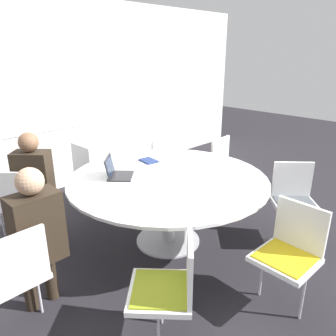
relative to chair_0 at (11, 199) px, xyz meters
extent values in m
plane|color=black|center=(1.18, -1.14, -0.52)|extent=(16.00, 16.00, 0.00)
cube|color=silver|center=(1.18, 1.09, 0.83)|extent=(8.00, 0.06, 2.70)
cube|color=white|center=(1.18, 1.06, 1.03)|extent=(1.80, 0.01, 1.30)
cylinder|color=#B7B7BC|center=(1.18, -1.14, -0.51)|extent=(0.69, 0.69, 0.02)
cylinder|color=#B7B7BC|center=(1.18, -1.14, -0.15)|extent=(0.15, 0.15, 0.71)
cylinder|color=white|center=(1.18, -1.14, 0.22)|extent=(2.04, 2.04, 0.03)
cube|color=white|center=(0.05, 0.05, -0.07)|extent=(0.61, 0.61, 0.04)
cube|color=olive|center=(0.05, 0.05, -0.05)|extent=(0.53, 0.54, 0.01)
cube|color=white|center=(-0.09, -0.09, 0.15)|extent=(0.31, 0.32, 0.40)
cylinder|color=silver|center=(-0.08, 0.18, -0.31)|extent=(0.02, 0.02, 0.43)
cylinder|color=silver|center=(0.17, -0.08, -0.31)|extent=(0.02, 0.02, 0.43)
cube|color=white|center=(-0.46, -1.16, -0.07)|extent=(0.45, 0.43, 0.04)
cube|color=#E04C1E|center=(-0.46, -1.16, -0.05)|extent=(0.39, 0.37, 0.01)
cube|color=white|center=(-0.46, -1.36, 0.15)|extent=(0.42, 0.04, 0.40)
cylinder|color=silver|center=(-0.28, -1.16, -0.31)|extent=(0.02, 0.02, 0.43)
cube|color=white|center=(0.19, -2.05, -0.07)|extent=(0.61, 0.61, 0.04)
cube|color=olive|center=(0.19, -2.05, -0.05)|extent=(0.54, 0.53, 0.01)
cube|color=white|center=(0.32, -2.19, 0.15)|extent=(0.33, 0.30, 0.40)
cylinder|color=silver|center=(0.32, -1.92, -0.31)|extent=(0.02, 0.02, 0.43)
cube|color=white|center=(1.12, -2.48, -0.07)|extent=(0.44, 0.46, 0.04)
cube|color=gold|center=(1.12, -2.48, -0.05)|extent=(0.39, 0.40, 0.01)
cube|color=white|center=(1.32, -2.49, 0.15)|extent=(0.05, 0.42, 0.40)
cylinder|color=silver|center=(1.11, -2.66, -0.31)|extent=(0.02, 0.02, 0.43)
cylinder|color=silver|center=(1.13, -2.30, -0.31)|extent=(0.02, 0.02, 0.43)
cube|color=white|center=(2.09, -2.12, -0.07)|extent=(0.61, 0.61, 0.04)
cube|color=#4C5156|center=(2.09, -2.12, -0.05)|extent=(0.53, 0.54, 0.01)
cube|color=white|center=(2.23, -1.99, 0.15)|extent=(0.31, 0.33, 0.40)
cylinder|color=silver|center=(2.21, -2.26, -0.31)|extent=(0.02, 0.02, 0.43)
cylinder|color=silver|center=(1.97, -1.99, -0.31)|extent=(0.02, 0.02, 0.43)
cube|color=white|center=(2.51, -1.04, -0.07)|extent=(0.47, 0.45, 0.04)
cube|color=olive|center=(2.51, -1.04, -0.05)|extent=(0.42, 0.40, 0.01)
cube|color=white|center=(2.50, -0.84, 0.15)|extent=(0.42, 0.06, 0.40)
cylinder|color=silver|center=(2.69, -1.02, -0.31)|extent=(0.02, 0.02, 0.43)
cylinder|color=silver|center=(2.33, -1.05, -0.31)|extent=(0.02, 0.02, 0.43)
cube|color=white|center=(2.11, -0.18, -0.07)|extent=(0.61, 0.61, 0.04)
cube|color=#E04C1E|center=(2.11, -0.18, -0.05)|extent=(0.53, 0.54, 0.01)
cube|color=white|center=(1.97, -0.05, 0.15)|extent=(0.31, 0.32, 0.40)
cylinder|color=silver|center=(2.24, -0.06, -0.31)|extent=(0.02, 0.02, 0.43)
cylinder|color=silver|center=(1.99, -0.31, -0.31)|extent=(0.02, 0.02, 0.43)
cube|color=white|center=(1.17, 0.20, -0.07)|extent=(0.42, 0.44, 0.04)
cube|color=gold|center=(1.17, 0.20, -0.05)|extent=(0.37, 0.39, 0.01)
cube|color=white|center=(0.97, 0.20, 0.15)|extent=(0.03, 0.42, 0.40)
cylinder|color=silver|center=(1.16, 0.38, -0.31)|extent=(0.02, 0.02, 0.43)
cylinder|color=silver|center=(1.17, 0.02, -0.31)|extent=(0.02, 0.02, 0.43)
cylinder|color=#2D2319|center=(0.22, 0.01, -0.29)|extent=(0.10, 0.10, 0.47)
cylinder|color=#2D2319|center=(0.35, -0.12, -0.29)|extent=(0.10, 0.10, 0.47)
cube|color=#2D2319|center=(0.21, -0.13, 0.22)|extent=(0.41, 0.41, 0.55)
sphere|color=brown|center=(0.21, -0.13, 0.60)|extent=(0.20, 0.20, 0.20)
cylinder|color=#2D2319|center=(-0.31, -1.06, -0.29)|extent=(0.10, 0.10, 0.47)
cylinder|color=#2D2319|center=(-0.13, -1.06, -0.29)|extent=(0.10, 0.10, 0.47)
cube|color=#2D2319|center=(-0.22, -1.16, 0.22)|extent=(0.36, 0.22, 0.55)
sphere|color=tan|center=(-0.22, -1.16, 0.60)|extent=(0.20, 0.20, 0.20)
cube|color=#232326|center=(0.84, -0.79, 0.24)|extent=(0.38, 0.38, 0.02)
cube|color=#232326|center=(0.77, -0.71, 0.35)|extent=(0.25, 0.24, 0.20)
cube|color=black|center=(0.77, -0.71, 0.35)|extent=(0.22, 0.21, 0.17)
cube|color=navy|center=(1.37, -0.63, 0.24)|extent=(0.18, 0.23, 0.02)
camera|label=1|loc=(-1.05, -3.35, 1.47)|focal=35.00mm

